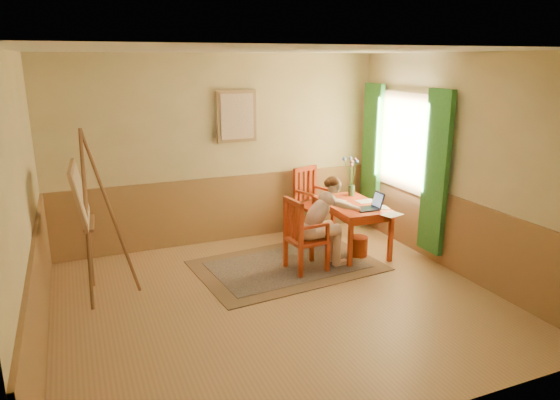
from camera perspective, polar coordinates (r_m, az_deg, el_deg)
name	(u,v)px	position (r m, az deg, el deg)	size (l,w,h in m)	color
room	(278,184)	(5.51, -0.20, 1.81)	(5.04, 4.54, 2.84)	tan
wainscot	(255,239)	(6.48, -2.89, -4.37)	(5.00, 4.50, 1.00)	#A57644
window	(402,156)	(7.64, 13.60, 4.86)	(0.12, 2.01, 2.20)	white
wall_portrait	(237,116)	(7.55, -4.90, 9.38)	(0.60, 0.05, 0.76)	#9D7A52
rug	(287,265)	(6.92, 0.83, -7.38)	(2.54, 1.83, 0.02)	#8C7251
table	(352,209)	(7.33, 8.12, -1.05)	(0.76, 1.22, 0.72)	#DB4E23
chair_left	(303,235)	(6.60, 2.64, -3.99)	(0.50, 0.49, 1.00)	#DB4E23
chair_back	(312,201)	(8.04, 3.61, -0.14)	(0.59, 0.61, 1.06)	#DB4E23
figure	(323,219)	(6.68, 4.83, -2.14)	(0.94, 0.44, 1.24)	beige
laptop	(370,206)	(7.06, 10.14, -0.65)	(0.38, 0.23, 0.23)	#1E2338
papers	(368,206)	(7.20, 9.85, -0.67)	(0.71, 1.13, 0.00)	white
vase	(351,178)	(7.66, 8.04, 2.51)	(0.22, 0.31, 0.60)	#3F724C
wastebasket	(358,246)	(7.29, 8.79, -5.21)	(0.27, 0.27, 0.29)	#C4471C
easel	(84,201)	(6.08, -21.24, -0.06)	(0.69, 0.89, 2.00)	brown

